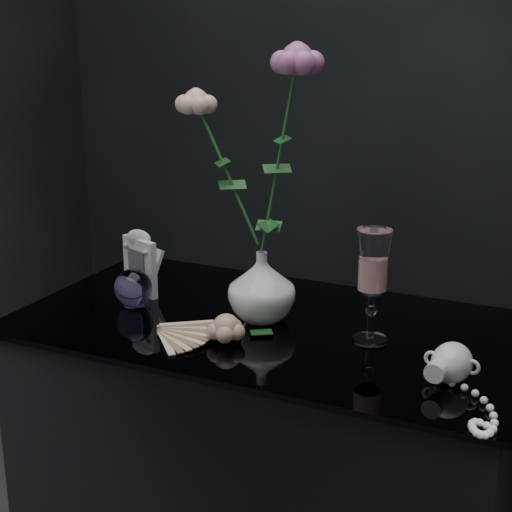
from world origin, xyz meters
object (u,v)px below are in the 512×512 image
at_px(vase, 262,286).
at_px(paperweight, 133,288).
at_px(loose_rose, 226,328).
at_px(picture_frame, 140,262).
at_px(pearl_jar, 452,361).
at_px(wine_glass, 372,286).

distance_m(vase, paperweight, 0.29).
xyz_separation_m(vase, paperweight, (-0.29, -0.04, -0.03)).
bearing_deg(vase, loose_rose, -95.73).
bearing_deg(picture_frame, loose_rose, -6.51).
bearing_deg(pearl_jar, loose_rose, -173.21).
relative_size(vase, loose_rose, 0.88).
bearing_deg(picture_frame, vase, 16.63).
bearing_deg(picture_frame, paperweight, -46.53).
bearing_deg(pearl_jar, paperweight, 178.74).
bearing_deg(paperweight, loose_rose, -18.40).
relative_size(wine_glass, loose_rose, 1.36).
xyz_separation_m(paperweight, pearl_jar, (0.70, -0.08, -0.01)).
xyz_separation_m(wine_glass, picture_frame, (-0.55, 0.04, -0.04)).
bearing_deg(wine_glass, picture_frame, 175.44).
bearing_deg(paperweight, vase, 8.66).
distance_m(paperweight, loose_rose, 0.29).
distance_m(picture_frame, paperweight, 0.09).
relative_size(vase, pearl_jar, 0.58).
xyz_separation_m(vase, wine_glass, (0.24, -0.01, 0.04)).
relative_size(paperweight, pearl_jar, 0.33).
height_order(wine_glass, picture_frame, wine_glass).
xyz_separation_m(vase, picture_frame, (-0.32, 0.03, 0.00)).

